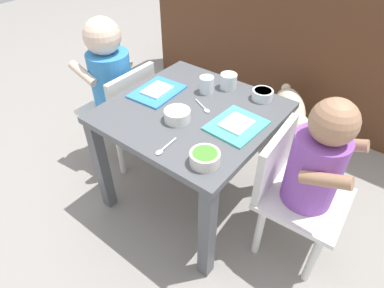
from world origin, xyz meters
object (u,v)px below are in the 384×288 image
Objects in this scene: dog at (290,113)px; cereal_bowl_left_side at (205,158)px; water_cup_right at (228,82)px; spoon_by_right_tray at (164,148)px; food_tray_left at (157,91)px; veggie_bowl_near at (262,94)px; seated_child_right at (311,167)px; dining_table at (192,127)px; seated_child_left at (112,79)px; spoon_by_left_tray at (204,107)px; veggie_bowl_far at (176,115)px; food_tray_right at (237,125)px; water_cup_left at (207,86)px.

dog is 0.85m from cereal_bowl_left_side.
water_cup_right reaches higher than spoon_by_right_tray.
dog is at bearing 68.42° from water_cup_right.
water_cup_right is (0.20, 0.20, 0.02)m from food_tray_left.
veggie_bowl_near reaches higher than food_tray_left.
seated_child_right is 0.48m from water_cup_right.
dining_table is 0.46m from seated_child_left.
spoon_by_right_tray is (-0.10, -0.82, 0.27)m from dog.
food_tray_left is 0.21m from spoon_by_left_tray.
dog is 4.14× the size of spoon_by_right_tray.
seated_child_left reaches higher than veggie_bowl_far.
seated_child_right is 0.43m from spoon_by_left_tray.
food_tray_left is (-0.18, 0.01, 0.09)m from dining_table.
cereal_bowl_left_side is (0.21, -0.12, -0.00)m from veggie_bowl_far.
veggie_bowl_far is at bearing -11.96° from seated_child_left.
dining_table is 0.31m from cereal_bowl_left_side.
food_tray_left is at bearing -178.24° from seated_child_right.
seated_child_left is 7.67× the size of veggie_bowl_far.
seated_child_left is 0.64m from food_tray_right.
veggie_bowl_near is (0.20, 0.09, -0.01)m from water_cup_left.
food_tray_right reaches higher than dog.
spoon_by_left_tray is at bearing -86.90° from water_cup_right.
food_tray_right reaches higher than spoon_by_right_tray.
veggie_bowl_near is at bearing 53.25° from dining_table.
food_tray_left is at bearing 180.00° from food_tray_right.
dog is at bearing 89.85° from veggie_bowl_near.
veggie_bowl_far is 0.24m from cereal_bowl_left_side.
spoon_by_left_tray reaches higher than dog.
spoon_by_right_tray is at bearing -73.80° from dining_table.
seated_child_right is 10.30× the size of water_cup_left.
food_tray_right is 2.14× the size of cereal_bowl_left_side.
cereal_bowl_left_side is 0.96× the size of spoon_by_left_tray.
food_tray_left is 0.20m from veggie_bowl_far.
spoon_by_left_tray is at bearing 51.67° from dining_table.
dining_table reaches higher than dog.
veggie_bowl_near is 0.80× the size of spoon_by_right_tray.
seated_child_left is 0.45m from water_cup_left.
cereal_bowl_left_side is at bearing 10.15° from spoon_by_right_tray.
dining_table is 0.20m from food_tray_right.
seated_child_left reaches higher than water_cup_left.
seated_child_right is 7.07× the size of spoon_by_left_tray.
veggie_bowl_far reaches higher than spoon_by_left_tray.
seated_child_right is (0.91, 0.02, -0.02)m from seated_child_left.
cereal_bowl_left_side is at bearing -84.17° from food_tray_right.
seated_child_right is 3.43× the size of food_tray_right.
water_cup_left is at bearing 120.62° from spoon_by_left_tray.
dining_table is 0.18m from water_cup_left.
water_cup_right is (0.47, 0.20, 0.06)m from seated_child_left.
food_tray_right is at bearing -29.55° from water_cup_left.
seated_child_left is 0.28m from food_tray_left.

